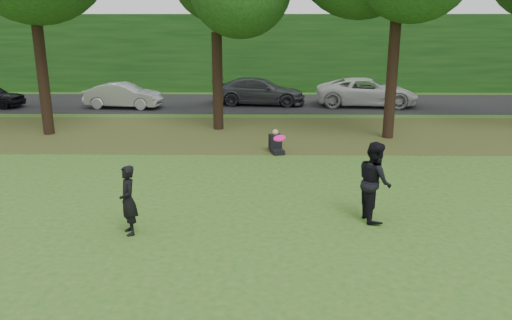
{
  "coord_description": "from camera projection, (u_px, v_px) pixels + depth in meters",
  "views": [
    {
      "loc": [
        -1.08,
        -7.47,
        4.55
      ],
      "look_at": [
        -1.23,
        4.18,
        1.3
      ],
      "focal_mm": 35.0,
      "sensor_mm": 36.0,
      "label": 1
    }
  ],
  "objects": [
    {
      "name": "ground",
      "position": [
        326.0,
        301.0,
        8.41
      ],
      "size": [
        120.0,
        120.0,
        0.0
      ],
      "primitive_type": "plane",
      "color": "#2B5B1C",
      "rests_on": "ground"
    },
    {
      "name": "player_right",
      "position": [
        375.0,
        181.0,
        11.63
      ],
      "size": [
        0.82,
        1.0,
        1.89
      ],
      "primitive_type": "imported",
      "rotation": [
        0.0,
        0.0,
        1.69
      ],
      "color": "black",
      "rests_on": "ground"
    },
    {
      "name": "far_hedge",
      "position": [
        278.0,
        53.0,
        33.74
      ],
      "size": [
        70.0,
        3.0,
        5.0
      ],
      "primitive_type": "cube",
      "color": "#123D11",
      "rests_on": "ground"
    },
    {
      "name": "player_left",
      "position": [
        128.0,
        200.0,
        10.88
      ],
      "size": [
        0.59,
        0.67,
        1.56
      ],
      "primitive_type": "imported",
      "rotation": [
        0.0,
        0.0,
        -1.11
      ],
      "color": "black",
      "rests_on": "ground"
    },
    {
      "name": "seated_person",
      "position": [
        276.0,
        144.0,
        17.85
      ],
      "size": [
        0.58,
        0.81,
        0.83
      ],
      "rotation": [
        0.0,
        0.0,
        0.26
      ],
      "color": "black",
      "rests_on": "ground"
    },
    {
      "name": "leaf_litter",
      "position": [
        288.0,
        133.0,
        20.93
      ],
      "size": [
        60.0,
        7.0,
        0.01
      ],
      "primitive_type": "cube",
      "color": "#51411D",
      "rests_on": "ground"
    },
    {
      "name": "frisbee",
      "position": [
        280.0,
        138.0,
        11.14
      ],
      "size": [
        0.38,
        0.37,
        0.13
      ],
      "color": "#E3137F",
      "rests_on": "ground"
    },
    {
      "name": "street",
      "position": [
        281.0,
        103.0,
        28.63
      ],
      "size": [
        70.0,
        7.0,
        0.02
      ],
      "primitive_type": "cube",
      "color": "black",
      "rests_on": "ground"
    },
    {
      "name": "parked_cars",
      "position": [
        282.0,
        93.0,
        27.37
      ],
      "size": [
        34.61,
        3.59,
        1.53
      ],
      "color": "black",
      "rests_on": "street"
    }
  ]
}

